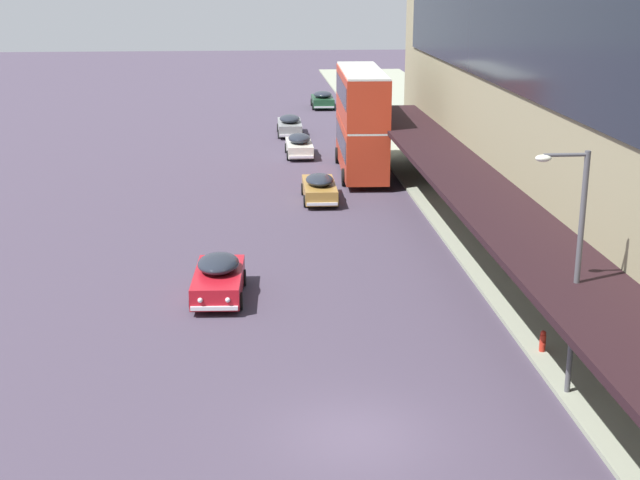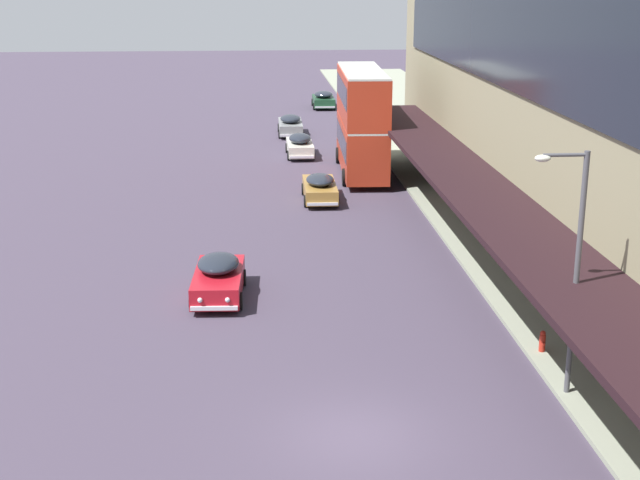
{
  "view_description": "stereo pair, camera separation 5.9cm",
  "coord_description": "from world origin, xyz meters",
  "px_view_note": "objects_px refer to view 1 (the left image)",
  "views": [
    {
      "loc": [
        -2.6,
        -20.8,
        11.72
      ],
      "look_at": [
        0.06,
        12.92,
        1.5
      ],
      "focal_mm": 50.0,
      "sensor_mm": 36.0,
      "label": 1
    },
    {
      "loc": [
        -2.54,
        -20.81,
        11.72
      ],
      "look_at": [
        0.06,
        12.92,
        1.5
      ],
      "focal_mm": 50.0,
      "sensor_mm": 36.0,
      "label": 2
    }
  ],
  "objects_px": {
    "transit_bus_kerbside_front": "(361,119)",
    "fire_hydrant": "(543,341)",
    "sedan_lead_near": "(290,125)",
    "sedan_oncoming_rear": "(323,99)",
    "pedestrian_at_kerb": "(604,336)",
    "sedan_trailing_mid": "(319,188)",
    "sedan_trailing_near": "(299,145)",
    "sedan_second_mid": "(219,277)",
    "street_lamp": "(573,257)"
  },
  "relations": [
    {
      "from": "sedan_oncoming_rear",
      "to": "pedestrian_at_kerb",
      "type": "bearing_deg",
      "value": -85.88
    },
    {
      "from": "sedan_trailing_near",
      "to": "fire_hydrant",
      "type": "distance_m",
      "value": 32.98
    },
    {
      "from": "sedan_oncoming_rear",
      "to": "pedestrian_at_kerb",
      "type": "xyz_separation_m",
      "value": [
        4.0,
        -55.5,
        0.43
      ]
    },
    {
      "from": "sedan_oncoming_rear",
      "to": "pedestrian_at_kerb",
      "type": "distance_m",
      "value": 55.65
    },
    {
      "from": "street_lamp",
      "to": "fire_hydrant",
      "type": "height_order",
      "value": "street_lamp"
    },
    {
      "from": "sedan_second_mid",
      "to": "fire_hydrant",
      "type": "bearing_deg",
      "value": -30.67
    },
    {
      "from": "sedan_oncoming_rear",
      "to": "pedestrian_at_kerb",
      "type": "height_order",
      "value": "pedestrian_at_kerb"
    },
    {
      "from": "sedan_second_mid",
      "to": "sedan_oncoming_rear",
      "type": "bearing_deg",
      "value": 80.75
    },
    {
      "from": "sedan_second_mid",
      "to": "sedan_lead_near",
      "type": "bearing_deg",
      "value": 82.96
    },
    {
      "from": "sedan_trailing_near",
      "to": "sedan_lead_near",
      "type": "relative_size",
      "value": 0.92
    },
    {
      "from": "pedestrian_at_kerb",
      "to": "fire_hydrant",
      "type": "distance_m",
      "value": 2.05
    },
    {
      "from": "sedan_lead_near",
      "to": "fire_hydrant",
      "type": "xyz_separation_m",
      "value": [
        6.17,
        -40.51,
        -0.27
      ]
    },
    {
      "from": "sedan_oncoming_rear",
      "to": "fire_hydrant",
      "type": "height_order",
      "value": "sedan_oncoming_rear"
    },
    {
      "from": "pedestrian_at_kerb",
      "to": "street_lamp",
      "type": "height_order",
      "value": "street_lamp"
    },
    {
      "from": "sedan_oncoming_rear",
      "to": "sedan_second_mid",
      "type": "xyz_separation_m",
      "value": [
        -7.82,
        -48.0,
        0.02
      ]
    },
    {
      "from": "sedan_trailing_near",
      "to": "pedestrian_at_kerb",
      "type": "bearing_deg",
      "value": -77.79
    },
    {
      "from": "street_lamp",
      "to": "transit_bus_kerbside_front",
      "type": "bearing_deg",
      "value": 94.18
    },
    {
      "from": "sedan_oncoming_rear",
      "to": "sedan_lead_near",
      "type": "height_order",
      "value": "sedan_lead_near"
    },
    {
      "from": "sedan_trailing_near",
      "to": "street_lamp",
      "type": "relative_size",
      "value": 0.62
    },
    {
      "from": "sedan_trailing_mid",
      "to": "pedestrian_at_kerb",
      "type": "distance_m",
      "value": 22.88
    },
    {
      "from": "transit_bus_kerbside_front",
      "to": "sedan_trailing_mid",
      "type": "height_order",
      "value": "transit_bus_kerbside_front"
    },
    {
      "from": "sedan_trailing_mid",
      "to": "sedan_trailing_near",
      "type": "bearing_deg",
      "value": 91.92
    },
    {
      "from": "transit_bus_kerbside_front",
      "to": "pedestrian_at_kerb",
      "type": "xyz_separation_m",
      "value": [
        3.93,
        -28.14,
        -2.18
      ]
    },
    {
      "from": "sedan_oncoming_rear",
      "to": "sedan_lead_near",
      "type": "bearing_deg",
      "value": -104.68
    },
    {
      "from": "transit_bus_kerbside_front",
      "to": "sedan_lead_near",
      "type": "xyz_separation_m",
      "value": [
        -3.65,
        13.71,
        -2.6
      ]
    },
    {
      "from": "transit_bus_kerbside_front",
      "to": "sedan_trailing_mid",
      "type": "bearing_deg",
      "value": -115.25
    },
    {
      "from": "sedan_trailing_mid",
      "to": "sedan_second_mid",
      "type": "bearing_deg",
      "value": -108.93
    },
    {
      "from": "fire_hydrant",
      "to": "street_lamp",
      "type": "bearing_deg",
      "value": -97.12
    },
    {
      "from": "sedan_lead_near",
      "to": "sedan_trailing_near",
      "type": "bearing_deg",
      "value": -88.13
    },
    {
      "from": "sedan_second_mid",
      "to": "street_lamp",
      "type": "distance_m",
      "value": 13.95
    },
    {
      "from": "sedan_second_mid",
      "to": "sedan_lead_near",
      "type": "height_order",
      "value": "sedan_second_mid"
    },
    {
      "from": "fire_hydrant",
      "to": "pedestrian_at_kerb",
      "type": "bearing_deg",
      "value": -43.59
    },
    {
      "from": "sedan_trailing_near",
      "to": "fire_hydrant",
      "type": "xyz_separation_m",
      "value": [
        5.91,
        -32.45,
        -0.27
      ]
    },
    {
      "from": "sedan_oncoming_rear",
      "to": "sedan_trailing_near",
      "type": "distance_m",
      "value": 21.97
    },
    {
      "from": "sedan_oncoming_rear",
      "to": "pedestrian_at_kerb",
      "type": "relative_size",
      "value": 2.42
    },
    {
      "from": "sedan_lead_near",
      "to": "street_lamp",
      "type": "bearing_deg",
      "value": -82.36
    },
    {
      "from": "sedan_lead_near",
      "to": "sedan_trailing_mid",
      "type": "bearing_deg",
      "value": -88.1
    },
    {
      "from": "transit_bus_kerbside_front",
      "to": "sedan_trailing_near",
      "type": "relative_size",
      "value": 2.28
    },
    {
      "from": "transit_bus_kerbside_front",
      "to": "fire_hydrant",
      "type": "xyz_separation_m",
      "value": [
        2.52,
        -26.81,
        -2.87
      ]
    },
    {
      "from": "street_lamp",
      "to": "sedan_trailing_mid",
      "type": "bearing_deg",
      "value": 102.46
    },
    {
      "from": "pedestrian_at_kerb",
      "to": "sedan_lead_near",
      "type": "bearing_deg",
      "value": 100.26
    },
    {
      "from": "sedan_oncoming_rear",
      "to": "sedan_trailing_mid",
      "type": "bearing_deg",
      "value": -94.94
    },
    {
      "from": "sedan_oncoming_rear",
      "to": "sedan_second_mid",
      "type": "distance_m",
      "value": 48.63
    },
    {
      "from": "transit_bus_kerbside_front",
      "to": "sedan_second_mid",
      "type": "xyz_separation_m",
      "value": [
        -7.89,
        -20.63,
        -2.59
      ]
    },
    {
      "from": "street_lamp",
      "to": "sedan_lead_near",
      "type": "bearing_deg",
      "value": 97.64
    },
    {
      "from": "sedan_oncoming_rear",
      "to": "sedan_trailing_mid",
      "type": "distance_m",
      "value": 33.82
    },
    {
      "from": "sedan_second_mid",
      "to": "street_lamp",
      "type": "height_order",
      "value": "street_lamp"
    },
    {
      "from": "sedan_lead_near",
      "to": "fire_hydrant",
      "type": "relative_size",
      "value": 6.74
    },
    {
      "from": "transit_bus_kerbside_front",
      "to": "street_lamp",
      "type": "distance_m",
      "value": 29.74
    },
    {
      "from": "sedan_trailing_near",
      "to": "sedan_trailing_mid",
      "type": "distance_m",
      "value": 11.98
    }
  ]
}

